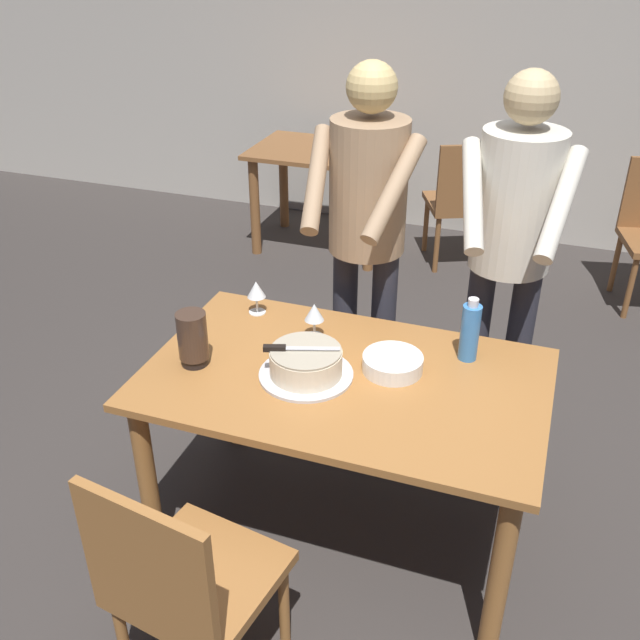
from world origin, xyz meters
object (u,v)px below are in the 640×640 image
object	(u,v)px
main_dining_table	(344,402)
wine_glass_far	(314,313)
background_table	(324,172)
cake_on_platter	(306,364)
wine_glass_near	(256,290)
chair_near_side	(183,581)
cake_knife	(285,348)
water_bottle	(470,331)
hurricane_lamp	(193,339)
plate_stack	(393,363)
person_cutting_cake	(367,222)
background_chair_1	(463,199)
person_standing_beside	(511,238)

from	to	relation	value
main_dining_table	wine_glass_far	xyz separation A→B (m)	(-0.20, 0.22, 0.22)
background_table	cake_on_platter	bearing A→B (deg)	-72.07
cake_on_platter	wine_glass_near	size ratio (longest dim) A/B	2.36
chair_near_side	background_table	world-z (taller)	chair_near_side
main_dining_table	background_table	size ratio (longest dim) A/B	1.44
wine_glass_near	wine_glass_far	xyz separation A→B (m)	(0.29, -0.10, 0.00)
wine_glass_near	background_table	bearing A→B (deg)	102.56
cake_on_platter	cake_knife	xyz separation A→B (m)	(-0.07, -0.02, 0.06)
water_bottle	cake_on_platter	bearing A→B (deg)	-149.29
hurricane_lamp	background_table	distance (m)	2.81
wine_glass_far	chair_near_side	distance (m)	1.10
main_dining_table	wine_glass_far	distance (m)	0.37
wine_glass_far	water_bottle	distance (m)	0.59
plate_stack	wine_glass_near	size ratio (longest dim) A/B	1.53
person_cutting_cake	background_chair_1	distance (m)	2.09
plate_stack	water_bottle	xyz separation A→B (m)	(0.24, 0.17, 0.08)
hurricane_lamp	cake_knife	bearing A→B (deg)	6.22
main_dining_table	person_standing_beside	distance (m)	0.94
wine_glass_far	person_cutting_cake	bearing A→B (deg)	79.91
water_bottle	wine_glass_near	bearing A→B (deg)	176.25
wine_glass_far	person_standing_beside	distance (m)	0.84
person_cutting_cake	cake_knife	bearing A→B (deg)	-96.25
cake_knife	person_cutting_cake	size ratio (longest dim) A/B	0.15
plate_stack	person_cutting_cake	xyz separation A→B (m)	(-0.27, 0.56, 0.30)
main_dining_table	wine_glass_near	size ratio (longest dim) A/B	9.97
main_dining_table	cake_knife	world-z (taller)	cake_knife
cake_on_platter	cake_knife	size ratio (longest dim) A/B	1.29
plate_stack	wine_glass_far	size ratio (longest dim) A/B	1.53
cake_knife	background_chair_1	size ratio (longest dim) A/B	0.29
wine_glass_near	chair_near_side	world-z (taller)	chair_near_side
background_table	plate_stack	bearing A→B (deg)	-65.68
cake_on_platter	wine_glass_near	world-z (taller)	wine_glass_near
wine_glass_near	water_bottle	distance (m)	0.88
background_table	background_chair_1	xyz separation A→B (m)	(1.00, 0.01, -0.09)
wine_glass_far	water_bottle	size ratio (longest dim) A/B	0.58
wine_glass_near	background_table	distance (m)	2.40
plate_stack	background_table	world-z (taller)	plate_stack
background_table	background_chair_1	distance (m)	1.00
wine_glass_far	hurricane_lamp	bearing A→B (deg)	-136.64
person_standing_beside	chair_near_side	xyz separation A→B (m)	(-0.70, -1.50, -0.58)
main_dining_table	person_cutting_cake	xyz separation A→B (m)	(-0.12, 0.65, 0.44)
water_bottle	background_chair_1	size ratio (longest dim) A/B	0.28
background_table	hurricane_lamp	bearing A→B (deg)	-80.57
water_bottle	background_chair_1	world-z (taller)	water_bottle
hurricane_lamp	water_bottle	bearing A→B (deg)	21.63
main_dining_table	cake_on_platter	world-z (taller)	cake_on_platter
wine_glass_near	chair_near_side	xyz separation A→B (m)	(0.25, -1.14, -0.36)
background_table	wine_glass_far	bearing A→B (deg)	-71.61
main_dining_table	chair_near_side	xyz separation A→B (m)	(-0.23, -0.82, -0.14)
main_dining_table	wine_glass_near	world-z (taller)	wine_glass_near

